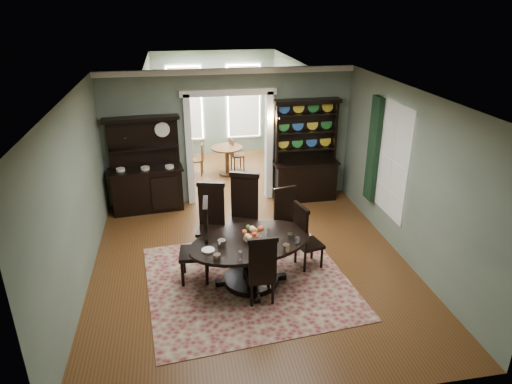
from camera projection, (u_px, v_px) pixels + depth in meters
The scene contains 19 objects.
room at pixel (251, 183), 7.43m from camera, with size 5.51×6.01×3.01m.
parlor at pixel (218, 111), 12.42m from camera, with size 3.51×3.50×3.01m.
doorway_trim at pixel (229, 132), 10.09m from camera, with size 2.08×0.25×2.57m.
right_window at pixel (383, 155), 8.66m from camera, with size 0.15×1.47×2.12m.
wall_sconce at pixel (273, 120), 10.00m from camera, with size 0.27×0.21×0.21m.
rug at pixel (248, 281), 7.61m from camera, with size 3.25×3.07×0.01m, color maroon.
dining_table at pixel (251, 254), 7.35m from camera, with size 2.30×2.30×0.80m.
centerpiece at pixel (253, 237), 7.20m from camera, with size 1.56×1.00×0.26m.
chair_far_left at pixel (211, 217), 8.26m from camera, with size 0.59×0.57×1.33m.
chair_far_mid at pixel (243, 209), 8.42m from camera, with size 0.69×0.67×1.45m.
chair_far_right at pixel (286, 216), 8.47m from camera, with size 0.51×0.49×1.17m.
chair_end_left at pixel (201, 240), 7.38m from camera, with size 0.54×0.56×1.41m.
chair_end_right at pixel (304, 235), 7.77m from camera, with size 0.51×0.53×1.20m.
chair_near at pixel (262, 269), 6.82m from camera, with size 0.46×0.42×1.19m.
sideboard at pixel (147, 179), 9.92m from camera, with size 1.63×0.71×2.08m.
welsh_dresser at pixel (305, 164), 10.45m from camera, with size 1.49×0.55×2.32m.
parlor_table at pixel (227, 157), 12.00m from camera, with size 0.82×0.82×0.76m.
parlor_chair_left at pixel (199, 158), 11.97m from camera, with size 0.39×0.38×0.87m.
parlor_chair_right at pixel (235, 154), 12.27m from camera, with size 0.41×0.40×0.90m.
Camera 1 is at (-1.13, -6.75, 4.37)m, focal length 32.00 mm.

